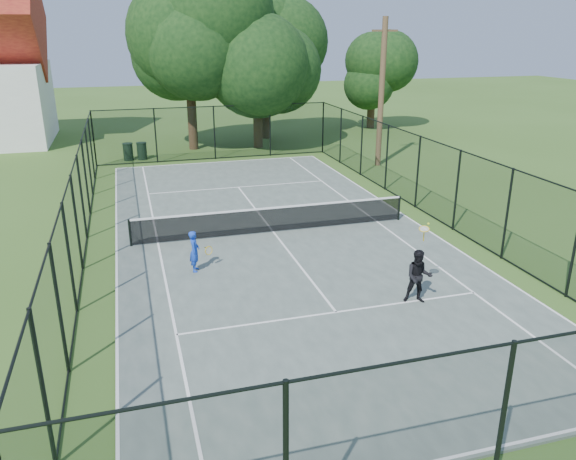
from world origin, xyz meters
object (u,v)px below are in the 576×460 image
object	(u,v)px
tennis_net	(273,218)
player_blue	(195,251)
utility_pole	(381,93)
player_black	(419,276)
trash_bin_right	(142,151)
trash_bin_left	(128,152)

from	to	relation	value
tennis_net	player_blue	xyz separation A→B (m)	(-3.16, -2.68, 0.12)
utility_pole	player_black	world-z (taller)	utility_pole
trash_bin_right	player_blue	distance (m)	16.75
trash_bin_left	utility_pole	bearing A→B (deg)	-21.14
tennis_net	trash_bin_left	distance (m)	14.84
tennis_net	utility_pole	distance (m)	12.67
player_blue	trash_bin_right	bearing A→B (deg)	92.96
tennis_net	trash_bin_right	xyz separation A→B (m)	(-4.02, 14.04, -0.09)
trash_bin_left	trash_bin_right	xyz separation A→B (m)	(0.76, -0.01, -0.00)
trash_bin_right	player_blue	bearing A→B (deg)	-87.04
trash_bin_left	utility_pole	xyz separation A→B (m)	(13.07, -5.05, 3.39)
tennis_net	player_black	bearing A→B (deg)	-70.30
utility_pole	player_blue	xyz separation A→B (m)	(-11.44, -11.68, -3.18)
trash_bin_left	player_black	xyz separation A→B (m)	(7.09, -20.49, 0.31)
trash_bin_left	player_black	world-z (taller)	player_black
trash_bin_left	trash_bin_right	world-z (taller)	same
utility_pole	trash_bin_left	bearing A→B (deg)	158.86
trash_bin_left	trash_bin_right	size ratio (longest dim) A/B	1.00
player_blue	player_black	world-z (taller)	player_black
trash_bin_right	player_black	size ratio (longest dim) A/B	0.48
utility_pole	trash_bin_right	bearing A→B (deg)	157.71
player_black	player_blue	bearing A→B (deg)	145.46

